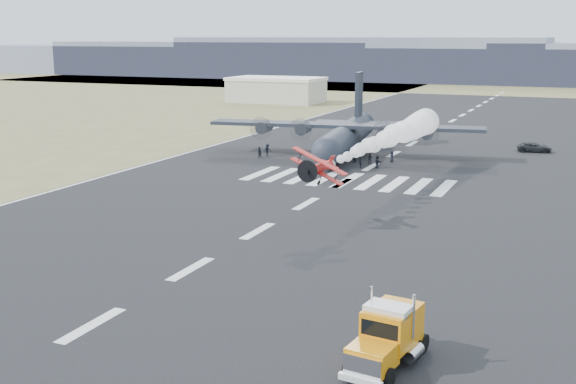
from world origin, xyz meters
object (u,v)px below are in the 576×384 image
Objects in this scene: transport_aircraft at (347,134)px; crew_b at (259,152)px; semi_truck at (388,335)px; crew_h at (369,158)px; hangar_left at (276,90)px; crew_a at (360,162)px; crew_c at (267,150)px; crew_g at (331,159)px; crew_e at (392,156)px; crew_f at (377,162)px; crew_d at (355,156)px; aerobatic_biplane at (319,167)px; support_vehicle at (534,147)px.

transport_aircraft is 25.52× the size of crew_b.
semi_truck is 63.54m from crew_h.
hangar_left is 0.60× the size of transport_aircraft.
crew_a is 0.89× the size of crew_c.
crew_b is at bearing -135.80° from crew_a.
crew_g reaches higher than crew_b.
transport_aircraft is 25.81× the size of crew_h.
crew_e reaches higher than crew_h.
crew_e is 0.93× the size of crew_f.
semi_truck is 4.35× the size of crew_d.
semi_truck is at bearing 154.09° from crew_f.
hangar_left is 4.49× the size of aerobatic_biplane.
crew_g is at bearing -74.59° from crew_e.
crew_a is at bearing -59.42° from hangar_left.
support_vehicle is 3.27× the size of crew_h.
crew_f is at bearing -30.19° from crew_e.
support_vehicle is at bearing 76.07° from crew_d.
crew_h is at bearing 28.60° from crew_g.
hangar_left is at bearing -112.41° from crew_b.
semi_truck is 29.88m from aerobatic_biplane.
crew_g reaches higher than crew_h.
crew_h is (51.04, -82.52, -2.62)m from hangar_left.
crew_e is 9.15m from crew_g.
transport_aircraft reaches higher than crew_c.
crew_e is 0.89× the size of crew_g.
hangar_left reaches higher than semi_truck.
crew_e is at bearing -35.90° from transport_aircraft.
support_vehicle is at bearing -154.02° from crew_h.
crew_c is at bearing 156.56° from crew_g.
hangar_left reaches higher than support_vehicle.
crew_d is (-7.63, 34.70, -4.70)m from aerobatic_biplane.
crew_h is (5.71, -6.85, -2.25)m from transport_aircraft.
crew_b is 19.40m from crew_e.
crew_g is at bearing -92.16° from transport_aircraft.
semi_truck reaches higher than crew_d.
hangar_left reaches higher than crew_g.
hangar_left is at bearing -76.99° from crew_h.
crew_d is 1.00× the size of crew_g.
transport_aircraft is at bearing 172.88° from crew_b.
crew_f is at bearing 106.87° from crew_h.
crew_f is (-3.42, 31.71, -4.74)m from aerobatic_biplane.
crew_e is at bearing 127.20° from support_vehicle.
hangar_left is 13.27× the size of crew_c.
crew_e is (-16.77, 63.14, -0.90)m from semi_truck.
aerobatic_biplane is (56.39, -116.92, 2.19)m from hangar_left.
transport_aircraft is at bearing -68.91° from crew_h.
crew_e is at bearing -152.78° from crew_h.
crew_f is at bearing 133.76° from support_vehicle.
crew_b is 1.89m from crew_c.
crew_g is at bearing 126.96° from crew_b.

